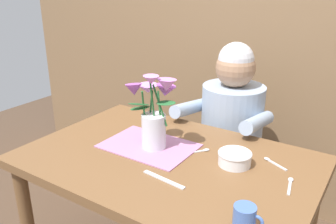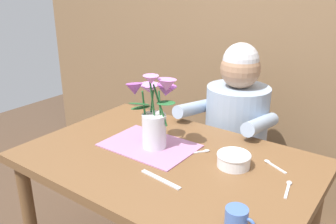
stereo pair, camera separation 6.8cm
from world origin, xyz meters
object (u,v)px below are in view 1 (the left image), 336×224
flower_vase (154,112)px  ceramic_bowl (235,158)px  coffee_cup (245,218)px  seated_person (230,143)px  dinner_knife (164,179)px

flower_vase → ceramic_bowl: (0.36, 0.05, -0.14)m
flower_vase → coffee_cup: size_ratio=3.65×
seated_person → dinner_knife: (0.07, -0.77, 0.18)m
ceramic_bowl → dinner_knife: bearing=-124.1°
flower_vase → ceramic_bowl: size_ratio=2.50×
seated_person → coffee_cup: (0.42, -0.87, 0.22)m
flower_vase → dinner_knife: 0.32m
dinner_knife → ceramic_bowl: bearing=62.3°
seated_person → coffee_cup: seated_person is taller
seated_person → dinner_knife: seated_person is taller
ceramic_bowl → dinner_knife: (-0.17, -0.25, -0.03)m
seated_person → coffee_cup: size_ratio=12.20×
seated_person → flower_vase: size_ratio=3.34×
seated_person → flower_vase: seated_person is taller
ceramic_bowl → seated_person: bearing=114.5°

